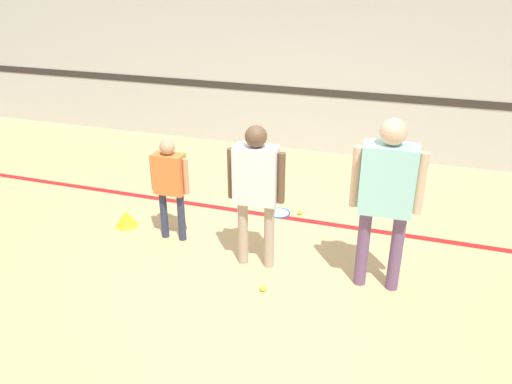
% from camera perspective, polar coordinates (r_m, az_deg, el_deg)
% --- Properties ---
extents(ground_plane, '(16.00, 16.00, 0.00)m').
position_cam_1_polar(ground_plane, '(5.61, -1.10, -7.17)').
color(ground_plane, tan).
extents(wall_back, '(16.00, 0.07, 3.20)m').
position_cam_1_polar(wall_back, '(8.29, 7.06, 15.15)').
color(wall_back, beige).
rests_on(wall_back, ground_plane).
extents(floor_stripe, '(14.40, 0.10, 0.01)m').
position_cam_1_polar(floor_stripe, '(6.43, 1.76, -2.69)').
color(floor_stripe, red).
rests_on(floor_stripe, ground_plane).
extents(person_instructor, '(0.59, 0.27, 1.56)m').
position_cam_1_polar(person_instructor, '(5.00, 0.00, 1.11)').
color(person_instructor, tan).
rests_on(person_instructor, ground_plane).
extents(person_student_left, '(0.47, 0.19, 1.23)m').
position_cam_1_polar(person_student_left, '(5.67, -9.83, 1.46)').
color(person_student_left, '#2D334C').
rests_on(person_student_left, ground_plane).
extents(person_student_right, '(0.66, 0.29, 1.74)m').
position_cam_1_polar(person_student_right, '(4.75, 14.71, 0.42)').
color(person_student_right, '#6B4C70').
rests_on(person_student_right, ground_plane).
extents(racket_spare_on_floor, '(0.44, 0.45, 0.03)m').
position_cam_1_polar(racket_spare_on_floor, '(6.49, 2.61, -2.33)').
color(racket_spare_on_floor, blue).
rests_on(racket_spare_on_floor, ground_plane).
extents(tennis_ball_near_instructor, '(0.07, 0.07, 0.07)m').
position_cam_1_polar(tennis_ball_near_instructor, '(5.04, 0.81, -10.93)').
color(tennis_ball_near_instructor, '#CCE038').
rests_on(tennis_ball_near_instructor, ground_plane).
extents(tennis_ball_by_spare_racket, '(0.07, 0.07, 0.07)m').
position_cam_1_polar(tennis_ball_by_spare_racket, '(6.46, 5.06, -2.34)').
color(tennis_ball_by_spare_racket, '#CCE038').
rests_on(tennis_ball_by_spare_racket, ground_plane).
extents(training_cone, '(0.28, 0.28, 0.20)m').
position_cam_1_polar(training_cone, '(6.35, -14.61, -2.93)').
color(training_cone, yellow).
rests_on(training_cone, ground_plane).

